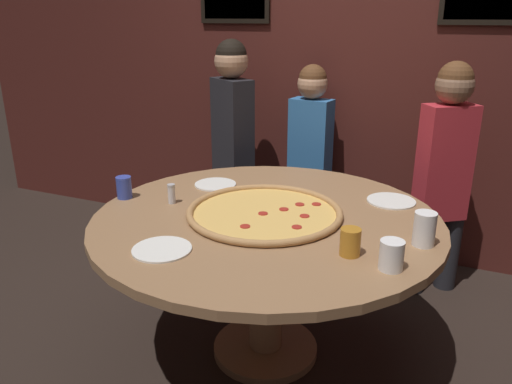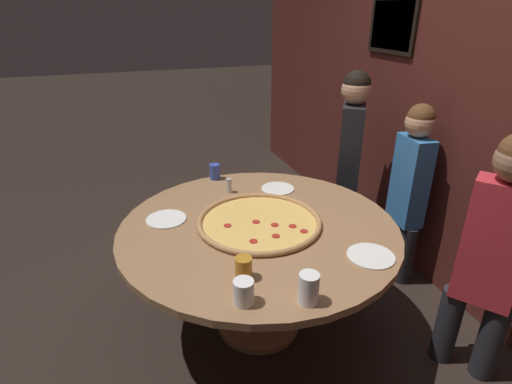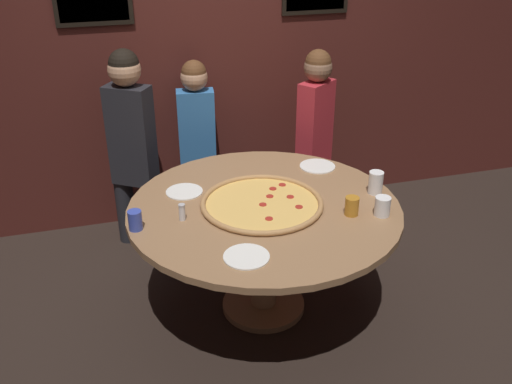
{
  "view_description": "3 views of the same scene",
  "coord_description": "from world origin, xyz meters",
  "px_view_note": "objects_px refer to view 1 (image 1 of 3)",
  "views": [
    {
      "loc": [
        0.8,
        -1.95,
        1.61
      ],
      "look_at": [
        -0.02,
        -0.06,
        0.87
      ],
      "focal_mm": 35.0,
      "sensor_mm": 36.0,
      "label": 1
    },
    {
      "loc": [
        1.87,
        -0.69,
        1.87
      ],
      "look_at": [
        0.02,
        -0.02,
        0.96
      ],
      "focal_mm": 28.0,
      "sensor_mm": 36.0,
      "label": 2
    },
    {
      "loc": [
        -0.85,
        -2.77,
        2.33
      ],
      "look_at": [
        -0.06,
        -0.04,
        0.86
      ],
      "focal_mm": 40.0,
      "sensor_mm": 36.0,
      "label": 3
    }
  ],
  "objects_px": {
    "drink_cup_near_right": "(124,187)",
    "white_plate_far_back": "(162,249)",
    "dining_table": "(266,241)",
    "diner_far_left": "(233,137)",
    "diner_side_right": "(444,168)",
    "white_plate_right_side": "(215,184)",
    "drink_cup_front_edge": "(350,242)",
    "drink_cup_beside_pizza": "(424,229)",
    "condiment_shaker": "(172,194)",
    "drink_cup_far_left": "(391,255)",
    "diner_centre_back": "(310,150)",
    "giant_pizza": "(265,212)",
    "white_plate_near_front": "(391,201)"
  },
  "relations": [
    {
      "from": "giant_pizza",
      "to": "drink_cup_beside_pizza",
      "type": "bearing_deg",
      "value": -3.34
    },
    {
      "from": "dining_table",
      "to": "white_plate_right_side",
      "type": "bearing_deg",
      "value": 144.88
    },
    {
      "from": "white_plate_near_front",
      "to": "giant_pizza",
      "type": "bearing_deg",
      "value": -141.24
    },
    {
      "from": "drink_cup_near_right",
      "to": "diner_side_right",
      "type": "bearing_deg",
      "value": 35.97
    },
    {
      "from": "drink_cup_front_edge",
      "to": "white_plate_near_front",
      "type": "relative_size",
      "value": 0.46
    },
    {
      "from": "drink_cup_near_right",
      "to": "condiment_shaker",
      "type": "height_order",
      "value": "drink_cup_near_right"
    },
    {
      "from": "dining_table",
      "to": "condiment_shaker",
      "type": "relative_size",
      "value": 16.38
    },
    {
      "from": "white_plate_near_front",
      "to": "diner_centre_back",
      "type": "distance_m",
      "value": 1.02
    },
    {
      "from": "diner_side_right",
      "to": "diner_centre_back",
      "type": "distance_m",
      "value": 0.89
    },
    {
      "from": "white_plate_right_side",
      "to": "drink_cup_beside_pizza",
      "type": "bearing_deg",
      "value": -16.48
    },
    {
      "from": "diner_side_right",
      "to": "diner_far_left",
      "type": "relative_size",
      "value": 0.94
    },
    {
      "from": "drink_cup_near_right",
      "to": "condiment_shaker",
      "type": "distance_m",
      "value": 0.26
    },
    {
      "from": "drink_cup_near_right",
      "to": "diner_side_right",
      "type": "distance_m",
      "value": 1.78
    },
    {
      "from": "giant_pizza",
      "to": "drink_cup_far_left",
      "type": "distance_m",
      "value": 0.68
    },
    {
      "from": "drink_cup_beside_pizza",
      "to": "white_plate_right_side",
      "type": "distance_m",
      "value": 1.16
    },
    {
      "from": "drink_cup_near_right",
      "to": "white_plate_far_back",
      "type": "xyz_separation_m",
      "value": [
        0.5,
        -0.43,
        -0.05
      ]
    },
    {
      "from": "drink_cup_front_edge",
      "to": "white_plate_far_back",
      "type": "height_order",
      "value": "drink_cup_front_edge"
    },
    {
      "from": "dining_table",
      "to": "white_plate_right_side",
      "type": "relative_size",
      "value": 7.12
    },
    {
      "from": "white_plate_right_side",
      "to": "condiment_shaker",
      "type": "relative_size",
      "value": 2.3
    },
    {
      "from": "dining_table",
      "to": "condiment_shaker",
      "type": "xyz_separation_m",
      "value": [
        -0.48,
        -0.03,
        0.18
      ]
    },
    {
      "from": "white_plate_far_back",
      "to": "drink_cup_beside_pizza",
      "type": "bearing_deg",
      "value": 26.12
    },
    {
      "from": "drink_cup_beside_pizza",
      "to": "diner_centre_back",
      "type": "relative_size",
      "value": 0.11
    },
    {
      "from": "drink_cup_front_edge",
      "to": "diner_side_right",
      "type": "height_order",
      "value": "diner_side_right"
    },
    {
      "from": "dining_table",
      "to": "diner_side_right",
      "type": "distance_m",
      "value": 1.21
    },
    {
      "from": "white_plate_far_back",
      "to": "diner_side_right",
      "type": "xyz_separation_m",
      "value": [
        0.94,
        1.47,
        0.04
      ]
    },
    {
      "from": "diner_side_right",
      "to": "white_plate_right_side",
      "type": "bearing_deg",
      "value": -3.76
    },
    {
      "from": "giant_pizza",
      "to": "diner_far_left",
      "type": "bearing_deg",
      "value": 123.04
    },
    {
      "from": "dining_table",
      "to": "drink_cup_near_right",
      "type": "relative_size",
      "value": 14.41
    },
    {
      "from": "dining_table",
      "to": "drink_cup_far_left",
      "type": "distance_m",
      "value": 0.69
    },
    {
      "from": "drink_cup_far_left",
      "to": "diner_centre_back",
      "type": "xyz_separation_m",
      "value": [
        -0.77,
        1.48,
        -0.05
      ]
    },
    {
      "from": "dining_table",
      "to": "white_plate_near_front",
      "type": "bearing_deg",
      "value": 39.91
    },
    {
      "from": "drink_cup_near_right",
      "to": "white_plate_right_side",
      "type": "distance_m",
      "value": 0.48
    },
    {
      "from": "diner_far_left",
      "to": "diner_centre_back",
      "type": "bearing_deg",
      "value": -125.98
    },
    {
      "from": "giant_pizza",
      "to": "drink_cup_front_edge",
      "type": "distance_m",
      "value": 0.52
    },
    {
      "from": "dining_table",
      "to": "diner_far_left",
      "type": "height_order",
      "value": "diner_far_left"
    },
    {
      "from": "giant_pizza",
      "to": "drink_cup_near_right",
      "type": "height_order",
      "value": "drink_cup_near_right"
    },
    {
      "from": "diner_centre_back",
      "to": "drink_cup_beside_pizza",
      "type": "bearing_deg",
      "value": 133.13
    },
    {
      "from": "drink_cup_beside_pizza",
      "to": "giant_pizza",
      "type": "bearing_deg",
      "value": 176.66
    },
    {
      "from": "drink_cup_far_left",
      "to": "white_plate_right_side",
      "type": "xyz_separation_m",
      "value": [
        -1.02,
        0.58,
        -0.05
      ]
    },
    {
      "from": "white_plate_far_back",
      "to": "drink_cup_front_edge",
      "type": "bearing_deg",
      "value": 20.31
    },
    {
      "from": "giant_pizza",
      "to": "drink_cup_front_edge",
      "type": "relative_size",
      "value": 6.64
    },
    {
      "from": "white_plate_right_side",
      "to": "white_plate_far_back",
      "type": "bearing_deg",
      "value": -77.19
    },
    {
      "from": "diner_centre_back",
      "to": "drink_cup_near_right",
      "type": "bearing_deg",
      "value": 73.53
    },
    {
      "from": "white_plate_near_front",
      "to": "condiment_shaker",
      "type": "xyz_separation_m",
      "value": [
        -0.98,
        -0.45,
        0.05
      ]
    },
    {
      "from": "drink_cup_beside_pizza",
      "to": "white_plate_far_back",
      "type": "distance_m",
      "value": 1.04
    },
    {
      "from": "drink_cup_near_right",
      "to": "white_plate_right_side",
      "type": "height_order",
      "value": "drink_cup_near_right"
    },
    {
      "from": "condiment_shaker",
      "to": "diner_side_right",
      "type": "height_order",
      "value": "diner_side_right"
    },
    {
      "from": "giant_pizza",
      "to": "drink_cup_far_left",
      "type": "xyz_separation_m",
      "value": [
        0.62,
        -0.3,
        0.04
      ]
    },
    {
      "from": "dining_table",
      "to": "diner_side_right",
      "type": "xyz_separation_m",
      "value": [
        0.7,
        0.98,
        0.17
      ]
    },
    {
      "from": "dining_table",
      "to": "diner_far_left",
      "type": "xyz_separation_m",
      "value": [
        -0.66,
        1.0,
        0.22
      ]
    }
  ]
}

